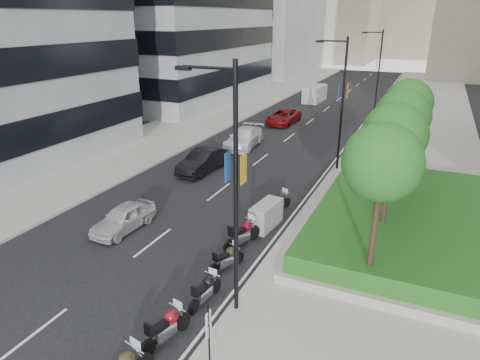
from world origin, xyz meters
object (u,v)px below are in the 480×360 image
Objects in this scene: lamp_post_1 at (340,98)px; car_b at (203,161)px; car_c at (244,138)px; delivery_van at (314,94)px; motorcycle_4 at (243,233)px; motorcycle_2 at (206,290)px; motorcycle_6 at (279,202)px; motorcycle_3 at (227,258)px; car_d at (283,117)px; lamp_post_0 at (232,182)px; parking_sign at (209,334)px; car_a at (124,218)px; motorcycle_1 at (167,327)px; lamp_post_2 at (377,70)px; motorcycle_5 at (266,215)px.

car_b is at bearing -153.87° from lamp_post_1.
car_c is 22.24m from delivery_van.
car_b reaches higher than motorcycle_4.
motorcycle_2 and motorcycle_6 have the same top height.
car_d reaches higher than motorcycle_3.
lamp_post_0 reaches higher than parking_sign.
parking_sign is 10.68m from car_a.
motorcycle_1 reaches higher than motorcycle_6.
motorcycle_1 is 44.78m from delivery_van.
delivery_van reaches higher than car_c.
parking_sign is at bearing -88.12° from lamp_post_1.
lamp_post_1 is 19.94m from motorcycle_1.
car_c reaches higher than car_a.
lamp_post_1 is at bearing 11.67° from motorcycle_6.
parking_sign is 0.48× the size of car_d.
car_b is 0.97× the size of delivery_van.
motorcycle_4 is 16.47m from car_c.
car_d is at bearing 92.34° from car_b.
motorcycle_4 is at bearing -47.15° from car_b.
delivery_van is at bearing 86.04° from car_c.
delivery_van is (-7.09, 41.86, 0.38)m from motorcycle_2.
lamp_post_0 reaches higher than delivery_van.
lamp_post_0 is at bearing -14.93° from motorcycle_1.
motorcycle_1 is (-1.27, -37.39, -4.47)m from lamp_post_2.
car_b is (-6.76, 8.38, 0.13)m from motorcycle_4.
parking_sign is 7.89m from motorcycle_4.
delivery_van is at bearing 93.39° from car_d.
car_b is (-6.95, 10.51, 0.25)m from motorcycle_3.
motorcycle_3 is 0.80× the size of motorcycle_4.
car_c is at bearing 53.60° from motorcycle_6.
motorcycle_1 is at bearing -39.14° from car_a.
parking_sign is 0.65× the size of car_a.
lamp_post_0 is 1.87× the size of delivery_van.
motorcycle_1 is 23.07m from car_c.
motorcycle_5 is (0.13, 4.34, 0.14)m from motorcycle_3.
lamp_post_0 is 42.85m from delivery_van.
car_d reaches higher than motorcycle_2.
car_b is 15.93m from car_d.
lamp_post_0 reaches higher than motorcycle_6.
parking_sign reaches higher than motorcycle_1.
lamp_post_0 is at bearing -83.85° from motorcycle_2.
motorcycle_6 reaches higher than motorcycle_3.
motorcycle_6 is (-1.34, 8.90, -4.52)m from lamp_post_0.
car_c is at bearing -86.44° from delivery_van.
parking_sign is 2.20m from motorcycle_1.
car_d is (-6.61, 31.22, 0.13)m from motorcycle_1.
motorcycle_5 reaches higher than car_a.
motorcycle_5 is at bearing -92.56° from lamp_post_2.
parking_sign is at bearing -34.54° from car_a.
car_b reaches higher than car_a.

